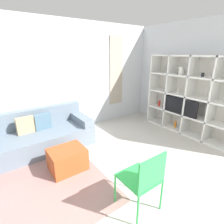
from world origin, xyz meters
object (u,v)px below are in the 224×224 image
Objects in this scene: couch_main at (39,136)px; shelving_unit at (190,96)px; ottoman at (67,159)px; folding_chair at (144,177)px.

shelving_unit is at bearing -22.60° from couch_main.
shelving_unit is at bearing -5.62° from ottoman.
folding_chair reaches higher than ottoman.
folding_chair is (0.64, -2.43, 0.24)m from couch_main.
couch_main is (-3.28, 1.36, -0.66)m from shelving_unit.
couch_main is 2.47× the size of folding_chair.
couch_main is 3.61× the size of ottoman.
ottoman is at bearing -71.76° from folding_chair.
folding_chair is at bearing -75.20° from couch_main.
ottoman is 1.47m from folding_chair.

